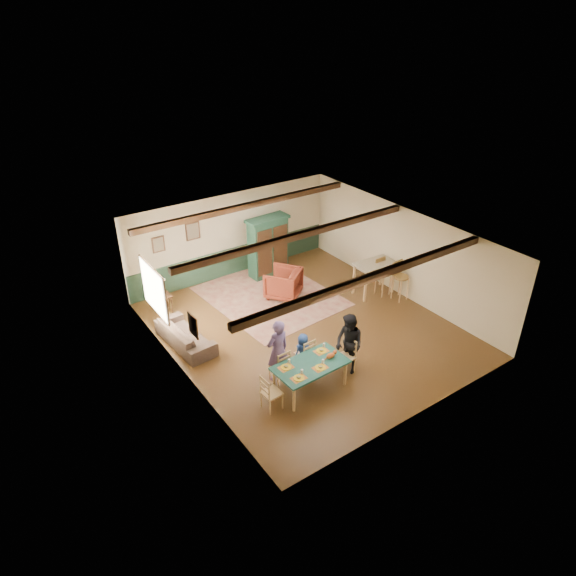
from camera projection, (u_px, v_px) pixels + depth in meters
floor at (306, 329)px, 13.92m from camera, size 8.00×8.00×0.00m
wall_back at (231, 235)px, 16.13m from camera, size 7.00×0.02×2.70m
wall_left at (182, 328)px, 11.53m from camera, size 0.02×8.00×2.70m
wall_right at (403, 253)px, 15.00m from camera, size 0.02×8.00×2.70m
ceiling at (308, 238)px, 12.60m from camera, size 7.00×8.00×0.02m
wainscot_back at (233, 261)px, 16.56m from camera, size 6.95×0.03×0.90m
ceiling_beam_front at (372, 277)px, 10.99m from camera, size 6.95×0.16×0.16m
ceiling_beam_mid at (298, 236)px, 12.93m from camera, size 6.95×0.16×0.16m
ceiling_beam_back at (246, 206)px, 14.80m from camera, size 6.95×0.16×0.16m
window_left at (153, 290)px, 12.66m from camera, size 0.06×1.60×1.30m
picture_left_wall at (193, 325)px, 10.92m from camera, size 0.04×0.42×0.52m
picture_back_a at (193, 231)px, 15.24m from camera, size 0.45×0.04×0.55m
picture_back_b at (158, 244)px, 14.77m from camera, size 0.38×0.04×0.48m
dining_table at (310, 377)px, 11.62m from camera, size 1.70×0.98×0.69m
dining_chair_far_left at (280, 365)px, 11.85m from camera, size 0.40×0.42×0.88m
dining_chair_far_right at (305, 353)px, 12.23m from camera, size 0.40×0.42×0.88m
dining_chair_end_left at (272, 392)px, 11.02m from camera, size 0.42×0.40×0.88m
dining_chair_end_right at (345, 356)px, 12.13m from camera, size 0.42×0.40×0.88m
person_man at (278, 351)px, 11.72m from camera, size 0.59×0.40×1.60m
person_woman at (349, 344)px, 12.02m from camera, size 0.60×0.76×1.53m
person_child at (303, 351)px, 12.27m from camera, size 0.46×0.31×0.93m
cat at (331, 355)px, 11.61m from camera, size 0.34×0.14×0.17m
place_setting_near_left at (299, 376)px, 10.99m from camera, size 0.38×0.29×0.11m
place_setting_near_center at (320, 366)px, 11.31m from camera, size 0.38×0.29×0.11m
place_setting_far_left at (286, 366)px, 11.32m from camera, size 0.38×0.29×0.11m
place_setting_far_right at (321, 349)px, 11.85m from camera, size 0.38×0.29×0.11m
area_rug at (270, 296)px, 15.45m from camera, size 3.59×4.16×0.01m
armoire at (268, 247)px, 16.25m from camera, size 1.41×0.63×1.96m
armchair at (283, 283)px, 15.26m from camera, size 1.34×1.35×0.89m
sofa at (185, 335)px, 13.17m from camera, size 0.92×2.03×0.58m
end_table at (163, 304)px, 14.56m from camera, size 0.46×0.46×0.54m
table_lamp at (161, 288)px, 14.30m from camera, size 0.30×0.30×0.50m
counter_table at (374, 278)px, 15.39m from camera, size 1.27×0.79×1.02m
bar_stool_left at (383, 277)px, 15.31m from camera, size 0.41×0.45×1.14m
bar_stool_right at (401, 281)px, 15.04m from camera, size 0.45×0.49×1.20m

